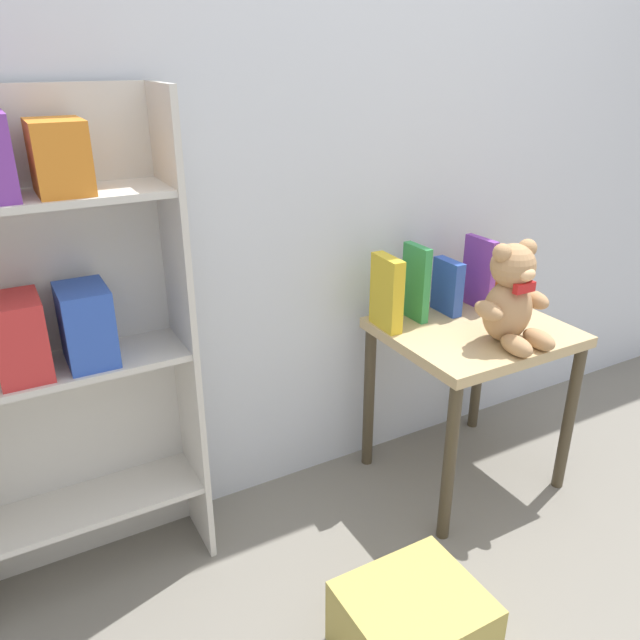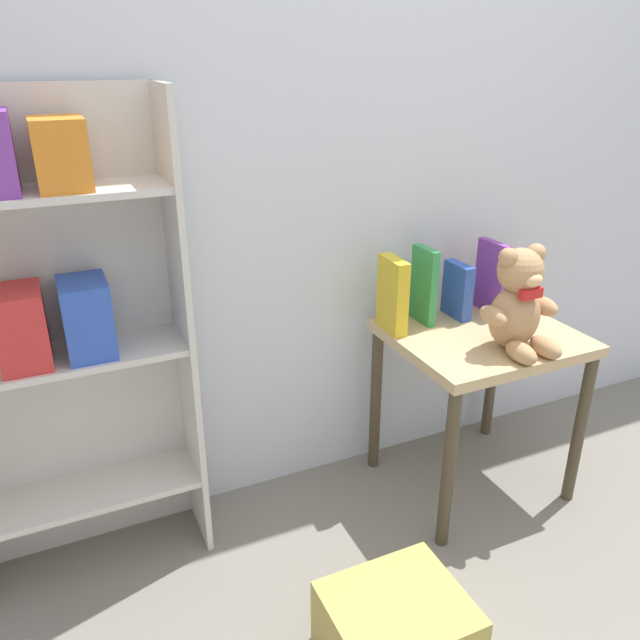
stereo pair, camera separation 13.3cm
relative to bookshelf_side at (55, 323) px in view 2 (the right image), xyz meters
name	(u,v)px [view 2 (the right image)]	position (x,y,z in m)	size (l,w,h in m)	color
wall_back	(363,119)	(0.98, 0.13, 0.47)	(4.80, 0.06, 2.50)	silver
bookshelf_side	(55,323)	(0.00, 0.00, 0.00)	(0.68, 0.23, 1.38)	beige
display_table	(480,357)	(1.27, -0.20, -0.28)	(0.59, 0.51, 0.60)	tan
teddy_bear	(519,303)	(1.29, -0.33, -0.04)	(0.25, 0.23, 0.33)	tan
book_standing_yellow	(393,295)	(1.01, -0.05, -0.06)	(0.04, 0.14, 0.25)	gold
book_standing_green	(424,285)	(1.14, -0.03, -0.06)	(0.03, 0.12, 0.26)	#33934C
book_standing_blue	(458,290)	(1.27, -0.04, -0.09)	(0.04, 0.13, 0.19)	#2D51B7
book_standing_purple	(491,277)	(1.41, -0.05, -0.06)	(0.03, 0.14, 0.25)	purple
book_standing_orange	(516,280)	(1.54, -0.03, -0.09)	(0.04, 0.14, 0.18)	orange
storage_bin	(396,632)	(0.66, -0.72, -0.68)	(0.34, 0.30, 0.20)	tan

